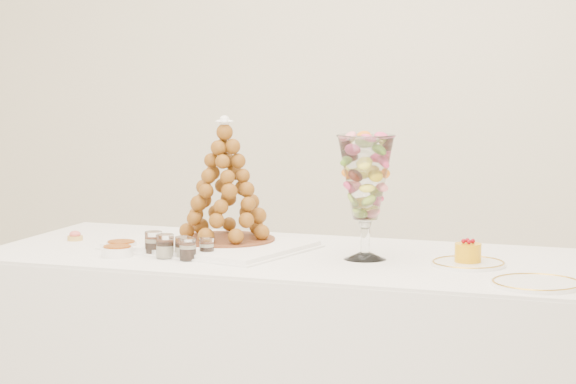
% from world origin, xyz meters
% --- Properties ---
extents(buffet_table, '(2.10, 0.91, 0.79)m').
position_xyz_m(buffet_table, '(0.05, 0.18, 0.39)').
color(buffet_table, white).
rests_on(buffet_table, ground).
extents(lace_tray, '(0.69, 0.59, 0.02)m').
position_xyz_m(lace_tray, '(-0.28, 0.21, 0.80)').
color(lace_tray, white).
rests_on(lace_tray, buffet_table).
extents(macaron_vase, '(0.18, 0.18, 0.39)m').
position_xyz_m(macaron_vase, '(0.25, 0.16, 1.04)').
color(macaron_vase, white).
rests_on(macaron_vase, buffet_table).
extents(cake_plate, '(0.23, 0.23, 0.01)m').
position_xyz_m(cake_plate, '(0.58, 0.14, 0.79)').
color(cake_plate, white).
rests_on(cake_plate, buffet_table).
extents(spare_plate, '(0.25, 0.25, 0.01)m').
position_xyz_m(spare_plate, '(0.80, -0.11, 0.79)').
color(spare_plate, white).
rests_on(spare_plate, buffet_table).
extents(pink_tart, '(0.05, 0.05, 0.03)m').
position_xyz_m(pink_tart, '(-0.79, 0.23, 0.80)').
color(pink_tart, tan).
rests_on(pink_tart, buffet_table).
extents(verrine_a, '(0.07, 0.07, 0.08)m').
position_xyz_m(verrine_a, '(-0.42, 0.04, 0.82)').
color(verrine_a, white).
rests_on(verrine_a, buffet_table).
extents(verrine_b, '(0.06, 0.06, 0.07)m').
position_xyz_m(verrine_b, '(-0.30, 0.01, 0.82)').
color(verrine_b, white).
rests_on(verrine_b, buffet_table).
extents(verrine_c, '(0.06, 0.06, 0.06)m').
position_xyz_m(verrine_c, '(-0.24, 0.05, 0.82)').
color(verrine_c, white).
rests_on(verrine_c, buffet_table).
extents(verrine_d, '(0.06, 0.06, 0.08)m').
position_xyz_m(verrine_d, '(-0.36, -0.01, 0.82)').
color(verrine_d, white).
rests_on(verrine_d, buffet_table).
extents(verrine_e, '(0.07, 0.07, 0.07)m').
position_xyz_m(verrine_e, '(-0.27, -0.02, 0.82)').
color(verrine_e, white).
rests_on(verrine_e, buffet_table).
extents(ramekin_back, '(0.10, 0.10, 0.03)m').
position_xyz_m(ramekin_back, '(-0.54, 0.07, 0.80)').
color(ramekin_back, white).
rests_on(ramekin_back, buffet_table).
extents(ramekin_front, '(0.10, 0.10, 0.03)m').
position_xyz_m(ramekin_front, '(-0.51, -0.02, 0.80)').
color(ramekin_front, white).
rests_on(ramekin_front, buffet_table).
extents(croquembouche, '(0.33, 0.33, 0.42)m').
position_xyz_m(croquembouche, '(-0.25, 0.27, 1.01)').
color(croquembouche, brown).
rests_on(croquembouche, lace_tray).
extents(mousse_cake, '(0.08, 0.08, 0.07)m').
position_xyz_m(mousse_cake, '(0.58, 0.15, 0.83)').
color(mousse_cake, '#E8A20A').
rests_on(mousse_cake, cake_plate).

